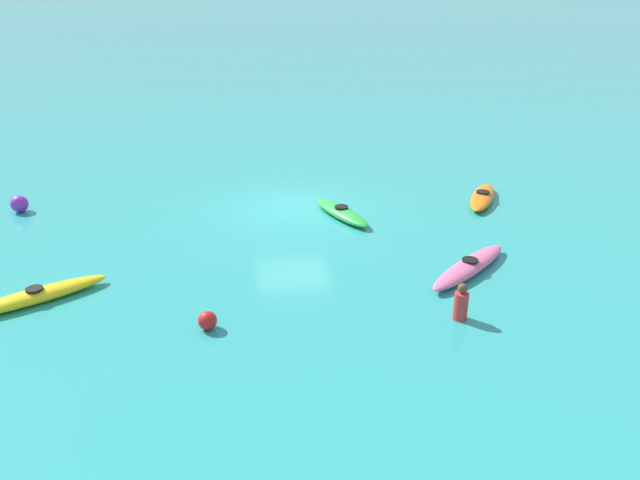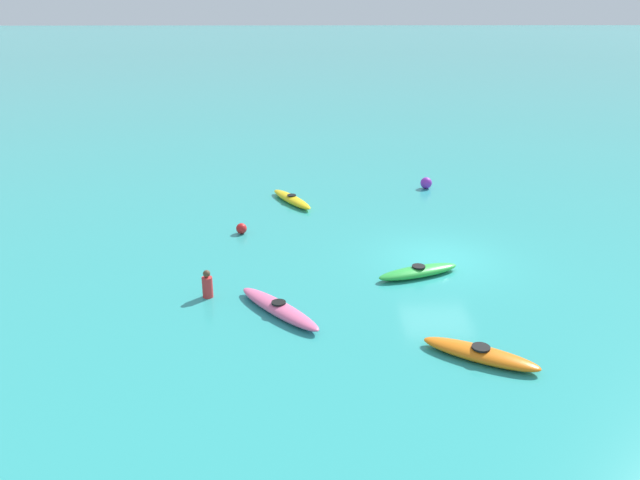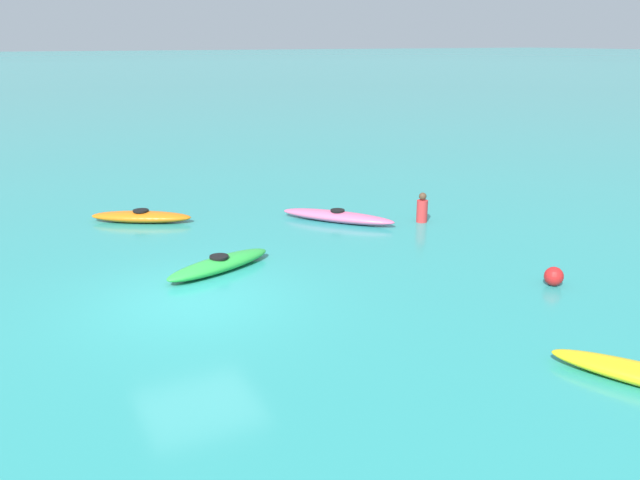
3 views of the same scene
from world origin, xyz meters
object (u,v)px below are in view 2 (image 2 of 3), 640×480
kayak_pink (279,308)px  person_near_shore (207,285)px  kayak_yellow (292,199)px  kayak_orange (480,354)px  buoy_purple (426,183)px  kayak_green (418,272)px  buoy_red (241,228)px

kayak_pink → person_near_shore: bearing=62.8°
kayak_pink → kayak_yellow: size_ratio=0.97×
kayak_orange → buoy_purple: bearing=-5.6°
kayak_green → kayak_yellow: bearing=27.7°
kayak_orange → kayak_yellow: (13.29, 4.97, -0.00)m
kayak_green → kayak_pink: bearing=119.3°
kayak_green → buoy_purple: size_ratio=5.28×
kayak_green → kayak_pink: 5.12m
kayak_yellow → person_near_shore: bearing=166.2°
kayak_orange → kayak_yellow: bearing=20.5°
kayak_yellow → person_near_shore: (-9.58, 2.35, 0.22)m
kayak_pink → buoy_red: size_ratio=7.42×
kayak_yellow → kayak_pink: bearing=179.2°
buoy_purple → kayak_green: bearing=168.1°
buoy_purple → kayak_pink: bearing=152.7°
kayak_green → buoy_red: bearing=55.9°
kayak_pink → kayak_yellow: bearing=-0.8°
kayak_green → buoy_red: 7.46m
kayak_yellow → person_near_shore: 9.86m
buoy_red → kayak_green: bearing=-124.1°
buoy_red → buoy_purple: size_ratio=0.75×
person_near_shore → buoy_red: bearing=-5.0°
kayak_orange → person_near_shore: 8.21m
kayak_orange → person_near_shore: (3.72, 7.32, 0.22)m
kayak_orange → buoy_red: 11.53m
buoy_red → person_near_shore: 5.59m
buoy_purple → person_near_shore: bearing=143.0°
buoy_purple → person_near_shore: (-11.73, 8.84, 0.11)m
kayak_green → kayak_pink: (-2.51, 4.46, -0.00)m
buoy_red → kayak_pink: bearing=-165.7°
buoy_red → kayak_orange: bearing=-143.6°
kayak_green → buoy_red: size_ratio=7.03×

